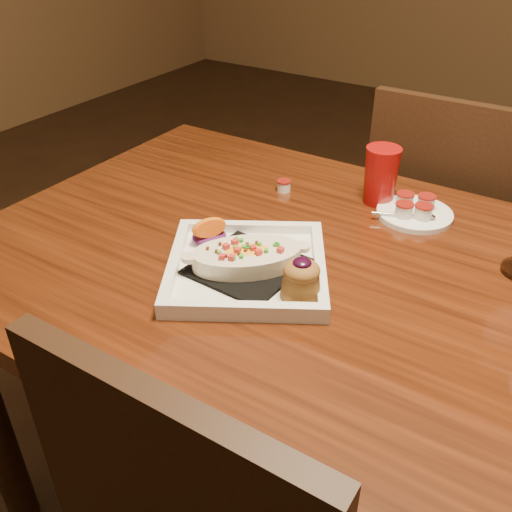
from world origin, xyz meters
The scene contains 6 objects.
table centered at (0.00, 0.00, 0.65)m, with size 1.50×0.90×0.75m.
chair_far centered at (0.00, 0.63, 0.51)m, with size 0.42×0.42×0.93m.
plate centered at (-0.17, -0.09, 0.77)m, with size 0.37×0.37×0.08m.
saucer centered at (0.00, 0.28, 0.76)m, with size 0.16×0.16×0.11m.
creamer_loose centered at (-0.29, 0.23, 0.76)m, with size 0.03×0.03×0.03m.
red_tumbler centered at (-0.09, 0.30, 0.81)m, with size 0.07×0.07×0.12m, color #A60D0B.
Camera 1 is at (0.28, -0.78, 1.33)m, focal length 40.00 mm.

